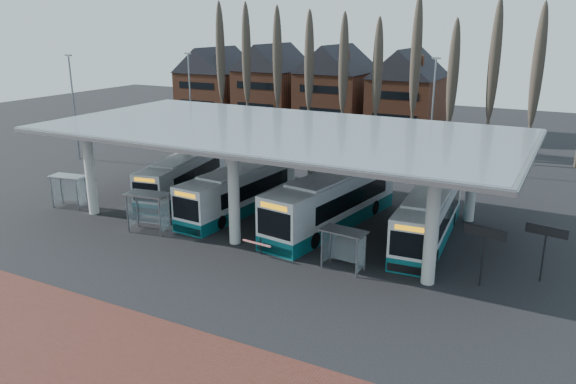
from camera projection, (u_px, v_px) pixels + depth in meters
The scene contains 18 objects.
ground at pixel (212, 257), 32.72m from camera, with size 140.00×140.00×0.00m, color black.
brick_strip at pixel (38, 362), 22.56m from camera, with size 70.00×10.00×0.03m, color #5B2B24.
station_canopy at pixel (277, 137), 37.84m from camera, with size 32.00×16.00×6.34m.
poplar_row at pixel (394, 66), 58.09m from camera, with size 45.10×1.10×14.50m.
townhouse_row at pixel (304, 78), 75.26m from camera, with size 36.80×10.30×12.25m.
lamp_post_a at pixel (190, 101), 57.83m from camera, with size 0.80×0.16×10.17m.
lamp_post_b at pixel (432, 112), 50.48m from camera, with size 0.80×0.16×10.17m.
lamp_post_d at pixel (74, 105), 54.64m from camera, with size 0.80×0.16×10.17m.
bus_0 at pixel (183, 176), 44.42m from camera, with size 4.17×11.17×3.04m.
bus_1 at pixel (240, 191), 40.35m from camera, with size 3.19×11.60×3.19m.
bus_2 at pixel (333, 201), 37.40m from camera, with size 4.52×13.05×3.55m.
bus_3 at pixel (429, 217), 34.94m from camera, with size 3.23×11.49×3.15m.
shelter_0 at pixel (69, 184), 41.18m from camera, with size 2.77×1.72×2.40m.
shelter_1 at pixel (149, 203), 36.29m from camera, with size 2.99×1.82×2.61m.
shelter_2 at pixel (345, 240), 30.68m from camera, with size 2.60×1.48×2.32m.
info_sign_0 at pixel (485, 237), 28.39m from camera, with size 2.16×0.49×3.23m.
info_sign_1 at pixel (546, 235), 28.91m from camera, with size 2.08×0.45×3.11m.
barrier at pixel (258, 244), 32.61m from camera, with size 1.98×0.62×0.99m.
Camera 1 is at (18.04, -24.63, 13.14)m, focal length 35.00 mm.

